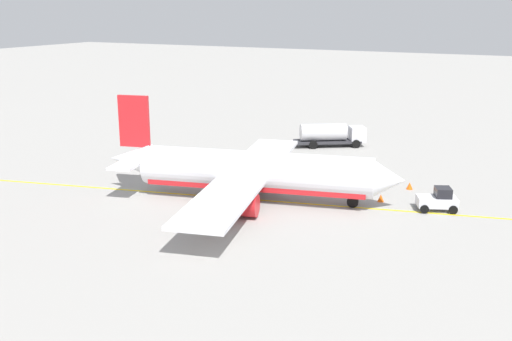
{
  "coord_description": "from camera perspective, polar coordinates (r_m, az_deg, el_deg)",
  "views": [
    {
      "loc": [
        25.15,
        -49.97,
        18.41
      ],
      "look_at": [
        0.0,
        0.0,
        3.0
      ],
      "focal_mm": 41.97,
      "sensor_mm": 36.0,
      "label": 1
    }
  ],
  "objects": [
    {
      "name": "fuel_tanker",
      "position": [
        81.6,
        7.13,
        3.48
      ],
      "size": [
        9.4,
        7.16,
        3.15
      ],
      "color": "#2D2D33",
      "rests_on": "ground"
    },
    {
      "name": "refueling_worker",
      "position": [
        73.6,
        1.72,
        1.57
      ],
      "size": [
        0.6,
        0.63,
        1.71
      ],
      "color": "navy",
      "rests_on": "ground"
    },
    {
      "name": "ground_plane",
      "position": [
        58.9,
        0.0,
        -2.81
      ],
      "size": [
        400.0,
        400.0,
        0.0
      ],
      "primitive_type": "plane",
      "color": "#9E9B96"
    },
    {
      "name": "taxi_line_marking",
      "position": [
        58.89,
        0.0,
        -2.81
      ],
      "size": [
        76.16,
        17.86,
        0.01
      ],
      "primitive_type": "cube",
      "rotation": [
        0.0,
        0.0,
        0.23
      ],
      "color": "yellow",
      "rests_on": "ground"
    },
    {
      "name": "airplane",
      "position": [
        58.2,
        -0.44,
        -0.2
      ],
      "size": [
        29.56,
        31.49,
        9.89
      ],
      "color": "white",
      "rests_on": "ground"
    },
    {
      "name": "safety_cone_wingtip",
      "position": [
        64.21,
        14.43,
        -1.42
      ],
      "size": [
        0.67,
        0.67,
        0.75
      ],
      "primitive_type": "cone",
      "color": "#F2590F",
      "rests_on": "ground"
    },
    {
      "name": "safety_cone_nose",
      "position": [
        59.55,
        11.81,
        -2.58
      ],
      "size": [
        0.65,
        0.65,
        0.72
      ],
      "primitive_type": "cone",
      "color": "#F2590F",
      "rests_on": "ground"
    },
    {
      "name": "pushback_tug",
      "position": [
        58.21,
        16.96,
        -2.69
      ],
      "size": [
        4.09,
        3.43,
        2.2
      ],
      "color": "silver",
      "rests_on": "ground"
    }
  ]
}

